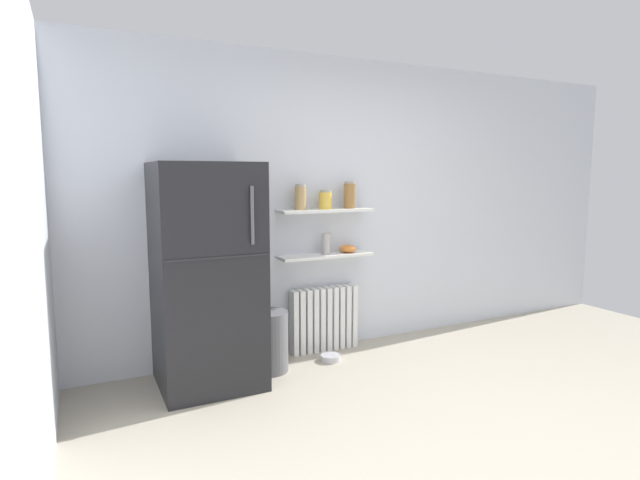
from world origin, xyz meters
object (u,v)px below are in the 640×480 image
object	(u,v)px
refrigerator	(207,276)
pet_food_bowl	(330,358)
trash_bin	(270,341)
storage_jar_1	(326,200)
shelf_bowl	(348,249)
vase	(326,244)
storage_jar_0	(300,197)
storage_jar_2	(350,195)
radiator	(324,319)

from	to	relation	value
refrigerator	pet_food_bowl	xyz separation A→B (m)	(1.04, 0.01, -0.81)
trash_bin	refrigerator	bearing A→B (deg)	-177.70
refrigerator	trash_bin	bearing A→B (deg)	2.30
storage_jar_1	shelf_bowl	xyz separation A→B (m)	(0.23, 0.00, -0.44)
vase	storage_jar_0	bearing A→B (deg)	180.00
storage_jar_1	refrigerator	bearing A→B (deg)	-167.47
trash_bin	pet_food_bowl	world-z (taller)	trash_bin
storage_jar_2	pet_food_bowl	world-z (taller)	storage_jar_2
storage_jar_1	vase	world-z (taller)	storage_jar_1
storage_jar_1	pet_food_bowl	world-z (taller)	storage_jar_1
storage_jar_0	storage_jar_2	size ratio (longest dim) A/B	0.91
storage_jar_1	storage_jar_2	world-z (taller)	storage_jar_2
refrigerator	pet_food_bowl	distance (m)	1.31
vase	radiator	bearing A→B (deg)	96.33
refrigerator	shelf_bowl	world-z (taller)	refrigerator
storage_jar_2	shelf_bowl	world-z (taller)	storage_jar_2
radiator	vase	world-z (taller)	vase
trash_bin	storage_jar_1	bearing A→B (deg)	20.26
shelf_bowl	vase	bearing A→B (deg)	180.00
refrigerator	storage_jar_0	distance (m)	1.06
vase	shelf_bowl	xyz separation A→B (m)	(0.22, 0.00, -0.06)
storage_jar_0	trash_bin	distance (m)	1.22
vase	storage_jar_1	bearing A→B (deg)	-180.00
storage_jar_2	shelf_bowl	xyz separation A→B (m)	(-0.01, -0.00, -0.48)
storage_jar_1	trash_bin	xyz separation A→B (m)	(-0.61, -0.23, -1.11)
radiator	vase	xyz separation A→B (m)	(0.00, -0.03, 0.69)
storage_jar_0	shelf_bowl	xyz separation A→B (m)	(0.46, 0.00, -0.47)
radiator	storage_jar_1	xyz separation A→B (m)	(-0.00, -0.03, 1.07)
refrigerator	shelf_bowl	bearing A→B (deg)	10.45
vase	trash_bin	xyz separation A→B (m)	(-0.62, -0.23, -0.73)
radiator	trash_bin	xyz separation A→B (m)	(-0.61, -0.26, -0.04)
refrigerator	radiator	size ratio (longest dim) A/B	2.62
shelf_bowl	radiator	bearing A→B (deg)	172.45
storage_jar_2	pet_food_bowl	distance (m)	1.42
trash_bin	radiator	bearing A→B (deg)	22.69
vase	pet_food_bowl	world-z (taller)	vase
storage_jar_1	radiator	bearing A→B (deg)	90.00
radiator	storage_jar_1	world-z (taller)	storage_jar_1
storage_jar_0	radiator	bearing A→B (deg)	7.17
radiator	refrigerator	bearing A→B (deg)	-166.00
radiator	vase	size ratio (longest dim) A/B	3.43
shelf_bowl	refrigerator	bearing A→B (deg)	-169.55
refrigerator	vase	bearing A→B (deg)	12.49
storage_jar_0	vase	distance (m)	0.48
storage_jar_2	storage_jar_1	bearing A→B (deg)	-180.00
vase	shelf_bowl	bearing A→B (deg)	0.00
radiator	shelf_bowl	xyz separation A→B (m)	(0.23, -0.03, 0.63)
storage_jar_1	trash_bin	world-z (taller)	storage_jar_1
storage_jar_1	shelf_bowl	world-z (taller)	storage_jar_1
vase	shelf_bowl	distance (m)	0.23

